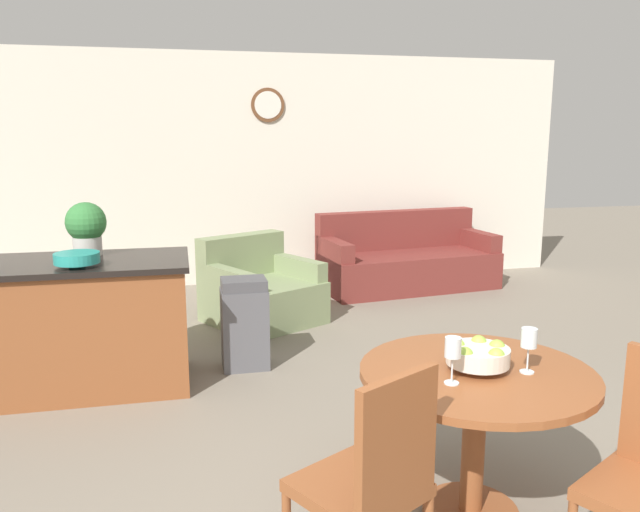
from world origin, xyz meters
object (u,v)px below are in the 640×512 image
(kitchen_island, at_px, (87,324))
(couch, at_px, (406,262))
(fruit_bowl, at_px, (478,355))
(wine_glass_left, at_px, (453,350))
(potted_plant, at_px, (86,227))
(teal_bowl, at_px, (77,258))
(dining_chair_near_left, at_px, (373,477))
(armchair, at_px, (260,293))
(dining_table, at_px, (475,404))
(wine_glass_right, at_px, (529,340))
(trash_bin, at_px, (245,324))

(kitchen_island, xyz_separation_m, couch, (3.23, 2.30, -0.16))
(fruit_bowl, xyz_separation_m, wine_glass_left, (-0.18, -0.12, 0.08))
(fruit_bowl, bearing_deg, potted_plant, 131.11)
(fruit_bowl, relative_size, kitchen_island, 0.20)
(potted_plant, bearing_deg, teal_bowl, -92.01)
(dining_chair_near_left, relative_size, potted_plant, 2.51)
(wine_glass_left, height_order, armchair, wine_glass_left)
(dining_table, bearing_deg, teal_bowl, 137.06)
(wine_glass_right, bearing_deg, dining_table, 159.04)
(fruit_bowl, relative_size, couch, 0.13)
(kitchen_island, bearing_deg, dining_table, -46.09)
(dining_table, height_order, potted_plant, potted_plant)
(dining_chair_near_left, relative_size, kitchen_island, 0.67)
(dining_chair_near_left, relative_size, couch, 0.46)
(potted_plant, bearing_deg, dining_table, -48.93)
(couch, height_order, armchair, couch)
(dining_chair_near_left, height_order, kitchen_island, dining_chair_near_left)
(teal_bowl, height_order, potted_plant, potted_plant)
(wine_glass_left, relative_size, potted_plant, 0.54)
(dining_chair_near_left, relative_size, armchair, 0.78)
(fruit_bowl, bearing_deg, kitchen_island, 133.96)
(dining_table, distance_m, kitchen_island, 2.81)
(wine_glass_left, bearing_deg, kitchen_island, 129.53)
(trash_bin, relative_size, armchair, 0.57)
(fruit_bowl, height_order, kitchen_island, kitchen_island)
(fruit_bowl, xyz_separation_m, couch, (1.29, 4.32, -0.50))
(wine_glass_left, xyz_separation_m, kitchen_island, (-1.77, 2.14, -0.42))
(wine_glass_left, relative_size, armchair, 0.17)
(kitchen_island, distance_m, potted_plant, 0.69)
(wine_glass_left, height_order, teal_bowl, teal_bowl)
(kitchen_island, bearing_deg, couch, 35.43)
(dining_table, bearing_deg, dining_chair_near_left, -145.08)
(dining_table, xyz_separation_m, wine_glass_left, (-0.18, -0.12, 0.31))
(armchair, bearing_deg, wine_glass_left, -112.23)
(wine_glass_right, bearing_deg, armchair, 102.58)
(kitchen_island, bearing_deg, fruit_bowl, -46.04)
(wine_glass_left, relative_size, teal_bowl, 0.71)
(wine_glass_right, height_order, kitchen_island, wine_glass_right)
(wine_glass_left, xyz_separation_m, trash_bin, (-0.65, 2.28, -0.53))
(dining_chair_near_left, xyz_separation_m, potted_plant, (-1.30, 2.65, 0.59))
(dining_table, xyz_separation_m, fruit_bowl, (0.00, 0.00, 0.24))
(dining_table, xyz_separation_m, potted_plant, (-1.93, 2.22, 0.56))
(wine_glass_left, xyz_separation_m, wine_glass_right, (0.38, 0.04, 0.00))
(dining_table, xyz_separation_m, armchair, (-0.56, 3.34, -0.28))
(potted_plant, relative_size, armchair, 0.31)
(fruit_bowl, bearing_deg, armchair, 99.56)
(kitchen_island, relative_size, teal_bowl, 4.93)
(armchair, bearing_deg, dining_chair_near_left, -119.54)
(wine_glass_left, distance_m, armchair, 3.53)
(trash_bin, height_order, couch, couch)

